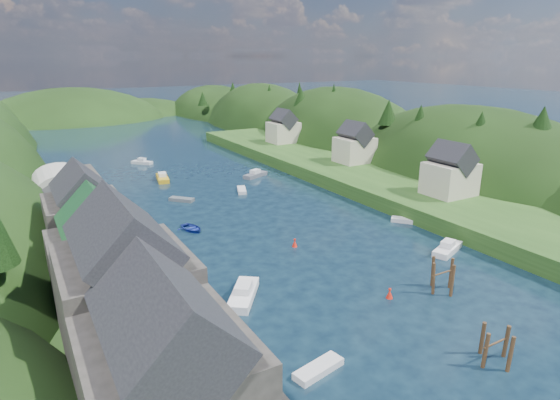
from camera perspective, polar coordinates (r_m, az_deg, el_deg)
ground at (r=85.14m, az=-7.40°, el=1.21°), size 600.00×600.00×0.00m
hillside_right at (r=129.91m, az=6.90°, el=3.39°), size 36.00×245.56×48.00m
far_hills at (r=205.26m, az=-20.59°, el=6.52°), size 103.00×68.00×44.00m
hill_trees at (r=95.47m, az=-10.27°, el=9.66°), size 90.35×149.61×12.36m
quay_left at (r=51.40m, az=-19.38°, el=-9.44°), size 12.00×110.00×2.00m
terrace_left_grass at (r=50.81m, az=-27.26°, el=-10.45°), size 12.00×110.00×2.50m
quayside_buildings at (r=36.36m, az=-19.20°, el=-10.10°), size 8.00×35.84×12.90m
boat_sheds at (r=67.46m, az=-24.55°, el=0.18°), size 7.00×21.00×7.50m
terrace_right at (r=89.16m, az=10.15°, el=2.61°), size 16.00×120.00×2.40m
right_bank_cottages at (r=96.33m, az=8.50°, el=6.59°), size 9.00×59.24×8.41m
piling_cluster_near at (r=41.96m, az=24.79°, el=-16.15°), size 2.99×2.81×3.56m
piling_cluster_far at (r=51.25m, az=19.16°, el=-9.00°), size 3.05×2.86×3.95m
channel_buoy_near at (r=48.77m, az=13.22°, el=-11.06°), size 0.70×0.70×1.10m
channel_buoy_far at (r=59.49m, az=1.80°, el=-5.27°), size 0.70×0.70×1.10m
moored_boats at (r=58.65m, az=-2.64°, el=-5.48°), size 35.58×93.51×2.39m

